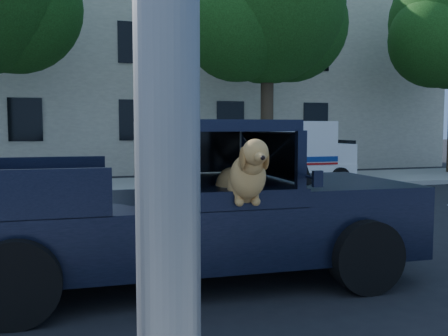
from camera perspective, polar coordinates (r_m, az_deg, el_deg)
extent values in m
plane|color=black|center=(6.85, -2.38, -11.47)|extent=(120.00, 120.00, 0.00)
cube|color=gray|center=(15.74, -11.53, -2.12)|extent=(60.00, 4.00, 0.15)
sphere|color=black|center=(16.67, -22.91, 16.75)|extent=(4.00, 4.00, 4.00)
cylinder|color=#332619|center=(17.32, 4.93, 5.61)|extent=(0.44, 0.44, 4.40)
sphere|color=black|center=(17.80, 5.02, 17.94)|extent=(5.20, 5.20, 5.20)
sphere|color=black|center=(16.93, 1.53, 15.88)|extent=(3.60, 3.60, 3.60)
sphere|color=black|center=(18.36, 7.61, 15.90)|extent=(4.00, 4.00, 4.00)
sphere|color=black|center=(20.97, 23.19, 13.32)|extent=(3.60, 3.60, 3.60)
cube|color=beige|center=(23.47, -6.40, 10.96)|extent=(26.00, 6.00, 9.00)
cube|color=black|center=(6.30, -4.19, -6.60)|extent=(5.65, 2.41, 0.70)
cube|color=black|center=(6.88, 12.15, -2.05)|extent=(1.71, 2.21, 0.17)
cube|color=black|center=(6.24, -1.84, 4.84)|extent=(1.76, 2.13, 0.13)
cube|color=black|center=(6.50, 5.60, 1.52)|extent=(0.36, 1.85, 0.60)
cube|color=black|center=(5.92, 1.29, -5.33)|extent=(0.62, 0.62, 0.41)
cube|color=black|center=(5.29, 10.63, -1.22)|extent=(0.11, 0.06, 0.17)
cube|color=silver|center=(16.44, 7.71, -0.28)|extent=(3.85, 1.77, 0.46)
cube|color=silver|center=(16.22, 6.59, 2.90)|extent=(3.12, 1.76, 1.37)
cube|color=silver|center=(17.12, 12.27, 1.69)|extent=(0.84, 1.70, 0.64)
cube|color=navy|center=(15.46, 7.95, 0.94)|extent=(3.11, 0.04, 0.16)
cube|color=#9E0F0F|center=(15.47, 7.95, 0.40)|extent=(3.11, 0.04, 0.06)
cube|color=yellow|center=(2.34, -7.36, 15.04)|extent=(0.18, 0.03, 0.45)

